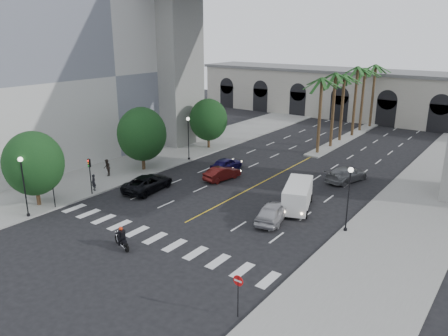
% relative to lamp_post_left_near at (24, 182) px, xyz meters
% --- Properties ---
extents(ground, '(140.00, 140.00, 0.00)m').
position_rel_lamp_post_left_near_xyz_m(ground, '(11.40, 5.00, -3.22)').
color(ground, black).
rests_on(ground, ground).
extents(sidewalk_left, '(8.00, 100.00, 0.15)m').
position_rel_lamp_post_left_near_xyz_m(sidewalk_left, '(-3.60, 20.00, -3.15)').
color(sidewalk_left, gray).
rests_on(sidewalk_left, ground).
extents(sidewalk_right, '(8.00, 100.00, 0.15)m').
position_rel_lamp_post_left_near_xyz_m(sidewalk_right, '(26.40, 20.00, -3.15)').
color(sidewalk_right, gray).
rests_on(sidewalk_right, ground).
extents(median, '(2.00, 24.00, 0.20)m').
position_rel_lamp_post_left_near_xyz_m(median, '(11.40, 43.00, -3.12)').
color(median, gray).
rests_on(median, ground).
extents(building_left, '(16.50, 32.50, 20.60)m').
position_rel_lamp_post_left_near_xyz_m(building_left, '(-15.60, 17.00, 7.09)').
color(building_left, silver).
rests_on(building_left, ground).
extents(pier_building, '(71.00, 10.50, 8.50)m').
position_rel_lamp_post_left_near_xyz_m(pier_building, '(11.40, 60.00, 1.04)').
color(pier_building, '#B0AC9E').
rests_on(pier_building, ground).
extents(palm_a, '(3.20, 3.20, 10.30)m').
position_rel_lamp_post_left_near_xyz_m(palm_a, '(11.40, 33.00, 5.88)').
color(palm_a, '#47331E').
rests_on(palm_a, ground).
extents(palm_b, '(3.20, 3.20, 10.60)m').
position_rel_lamp_post_left_near_xyz_m(palm_b, '(11.50, 37.00, 6.15)').
color(palm_b, '#47331E').
rests_on(palm_b, ground).
extents(palm_c, '(3.20, 3.20, 10.10)m').
position_rel_lamp_post_left_near_xyz_m(palm_c, '(11.20, 41.00, 5.69)').
color(palm_c, '#47331E').
rests_on(palm_c, ground).
extents(palm_d, '(3.20, 3.20, 10.90)m').
position_rel_lamp_post_left_near_xyz_m(palm_d, '(11.55, 45.00, 6.43)').
color(palm_d, '#47331E').
rests_on(palm_d, ground).
extents(palm_e, '(3.20, 3.20, 10.40)m').
position_rel_lamp_post_left_near_xyz_m(palm_e, '(11.30, 49.00, 5.97)').
color(palm_e, '#47331E').
rests_on(palm_e, ground).
extents(palm_f, '(3.20, 3.20, 10.70)m').
position_rel_lamp_post_left_near_xyz_m(palm_f, '(11.60, 53.00, 6.24)').
color(palm_f, '#47331E').
rests_on(palm_f, ground).
extents(street_tree_near, '(5.20, 5.20, 6.89)m').
position_rel_lamp_post_left_near_xyz_m(street_tree_near, '(-1.60, 2.00, 0.80)').
color(street_tree_near, '#382616').
rests_on(street_tree_near, ground).
extents(street_tree_mid, '(5.44, 5.44, 7.21)m').
position_rel_lamp_post_left_near_xyz_m(street_tree_mid, '(-1.60, 15.00, 0.99)').
color(street_tree_mid, '#382616').
rests_on(street_tree_mid, ground).
extents(street_tree_far, '(5.04, 5.04, 6.68)m').
position_rel_lamp_post_left_near_xyz_m(street_tree_far, '(-1.60, 27.00, 0.68)').
color(street_tree_far, '#382616').
rests_on(street_tree_far, ground).
extents(lamp_post_left_near, '(0.40, 0.40, 5.35)m').
position_rel_lamp_post_left_near_xyz_m(lamp_post_left_near, '(0.00, 0.00, 0.00)').
color(lamp_post_left_near, black).
rests_on(lamp_post_left_near, ground).
extents(lamp_post_left_far, '(0.40, 0.40, 5.35)m').
position_rel_lamp_post_left_near_xyz_m(lamp_post_left_far, '(0.00, 21.00, 0.00)').
color(lamp_post_left_far, black).
rests_on(lamp_post_left_far, ground).
extents(lamp_post_right, '(0.40, 0.40, 5.35)m').
position_rel_lamp_post_left_near_xyz_m(lamp_post_right, '(22.80, 13.00, 0.00)').
color(lamp_post_right, black).
rests_on(lamp_post_right, ground).
extents(traffic_signal_near, '(0.25, 0.18, 3.65)m').
position_rel_lamp_post_left_near_xyz_m(traffic_signal_near, '(0.10, 2.50, -0.71)').
color(traffic_signal_near, black).
rests_on(traffic_signal_near, ground).
extents(traffic_signal_far, '(0.25, 0.18, 3.65)m').
position_rel_lamp_post_left_near_xyz_m(traffic_signal_far, '(0.10, 6.50, -0.71)').
color(traffic_signal_far, black).
rests_on(traffic_signal_far, ground).
extents(motorcycle_rider, '(2.22, 0.88, 1.66)m').
position_rel_lamp_post_left_near_xyz_m(motorcycle_rider, '(10.59, 0.98, -2.47)').
color(motorcycle_rider, black).
rests_on(motorcycle_rider, ground).
extents(car_a, '(2.90, 5.12, 1.64)m').
position_rel_lamp_post_left_near_xyz_m(car_a, '(17.11, 11.50, -2.40)').
color(car_a, '#ABABB0').
rests_on(car_a, ground).
extents(car_b, '(2.24, 4.50, 1.42)m').
position_rel_lamp_post_left_near_xyz_m(car_b, '(7.50, 17.56, -2.51)').
color(car_b, '#4D100F').
rests_on(car_b, ground).
extents(car_c, '(3.21, 5.94, 1.58)m').
position_rel_lamp_post_left_near_xyz_m(car_c, '(3.46, 10.66, -2.43)').
color(car_c, black).
rests_on(car_c, ground).
extents(car_d, '(3.46, 5.66, 1.53)m').
position_rel_lamp_post_left_near_xyz_m(car_d, '(18.35, 24.79, -2.46)').
color(car_d, slate).
rests_on(car_d, ground).
extents(car_e, '(1.79, 4.44, 1.51)m').
position_rel_lamp_post_left_near_xyz_m(car_e, '(6.01, 20.39, -2.47)').
color(car_e, '#150F46').
rests_on(car_e, ground).
extents(cargo_van, '(3.76, 5.90, 2.36)m').
position_rel_lamp_post_left_near_xyz_m(cargo_van, '(17.58, 15.03, -1.91)').
color(cargo_van, white).
rests_on(cargo_van, ground).
extents(pedestrian_a, '(0.67, 0.52, 1.64)m').
position_rel_lamp_post_left_near_xyz_m(pedestrian_a, '(-0.53, 7.26, -2.25)').
color(pedestrian_a, black).
rests_on(pedestrian_a, sidewalk_left).
extents(pedestrian_b, '(1.11, 1.09, 1.80)m').
position_rel_lamp_post_left_near_xyz_m(pedestrian_b, '(-3.13, 11.08, -2.17)').
color(pedestrian_b, black).
rests_on(pedestrian_b, sidewalk_left).
extents(do_not_enter_sign, '(0.63, 0.06, 2.59)m').
position_rel_lamp_post_left_near_xyz_m(do_not_enter_sign, '(21.90, -0.72, -1.34)').
color(do_not_enter_sign, black).
rests_on(do_not_enter_sign, ground).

